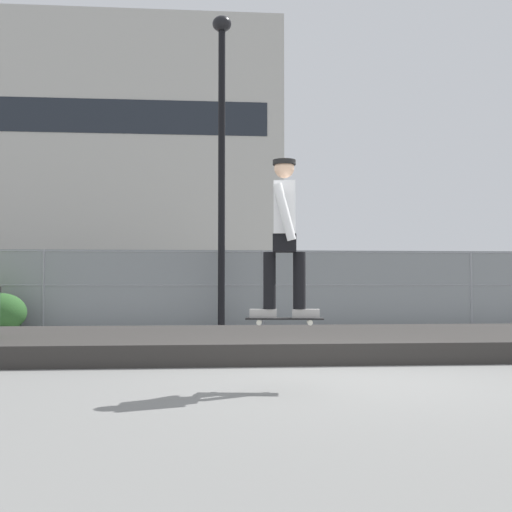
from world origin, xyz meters
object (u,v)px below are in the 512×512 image
at_px(skater, 284,228).
at_px(parked_car_mid, 281,291).
at_px(street_lamp, 222,135).
at_px(parked_car_far, 466,291).
at_px(skateboard, 284,319).
at_px(shrub_center, 1,312).
at_px(parked_car_near, 86,291).

relative_size(skater, parked_car_mid, 0.37).
bearing_deg(street_lamp, parked_car_far, 27.93).
bearing_deg(skateboard, shrub_center, 123.09).
bearing_deg(street_lamp, shrub_center, -179.36).
bearing_deg(parked_car_mid, street_lamp, -113.64).
bearing_deg(shrub_center, parked_car_near, 74.59).
xyz_separation_m(skateboard, parked_car_near, (-4.13, 12.08, 0.12)).
xyz_separation_m(skateboard, shrub_center, (-5.24, 8.04, -0.29)).
xyz_separation_m(street_lamp, parked_car_mid, (1.88, 4.31, -3.63)).
bearing_deg(parked_car_near, skater, -71.15).
bearing_deg(skater, parked_car_far, 59.85).
distance_m(street_lamp, parked_car_mid, 5.94).
relative_size(skateboard, parked_car_far, 0.18).
bearing_deg(skateboard, skater, -90.00).
relative_size(parked_car_mid, shrub_center, 4.04).
bearing_deg(shrub_center, parked_car_mid, 32.96).
bearing_deg(street_lamp, skater, -87.18).
bearing_deg(skateboard, parked_car_near, 108.85).
relative_size(parked_car_near, parked_car_mid, 1.02).
relative_size(street_lamp, parked_car_mid, 1.62).
relative_size(street_lamp, parked_car_far, 1.63).
distance_m(parked_car_mid, parked_car_far, 5.50).
relative_size(parked_car_mid, parked_car_far, 1.00).
bearing_deg(skater, parked_car_mid, 83.17).
xyz_separation_m(parked_car_mid, parked_car_far, (5.49, -0.40, 0.00)).
bearing_deg(skater, street_lamp, 92.82).
height_order(skateboard, shrub_center, shrub_center).
height_order(parked_car_mid, parked_car_far, same).
bearing_deg(skater, skateboard, 90.00).
relative_size(skateboard, parked_car_mid, 0.18).
distance_m(skater, parked_car_mid, 12.52).
distance_m(parked_car_near, parked_car_mid, 5.62).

